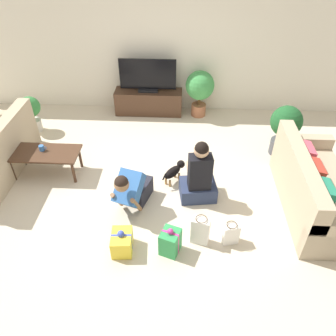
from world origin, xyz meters
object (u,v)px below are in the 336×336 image
person_sitting (199,178)px  mug (42,148)px  potted_plant_corner_left (31,111)px  potted_plant_back_right (200,88)px  gift_box_a (170,242)px  sofa_right (314,190)px  dog (174,171)px  potted_plant_corner_right (285,126)px  coffee_table (44,155)px  gift_box_b (122,242)px  gift_bag_a (230,234)px  person_kneeling (132,189)px  gift_bag_b (200,230)px  tv (148,77)px  tv_console (149,102)px

person_sitting → mug: bearing=-19.1°
mug → potted_plant_corner_left: bearing=118.3°
potted_plant_back_right → gift_box_a: bearing=-96.8°
person_sitting → sofa_right: bearing=168.5°
dog → potted_plant_corner_right: bearing=-117.5°
sofa_right → coffee_table: size_ratio=1.76×
gift_box_a → mug: 2.57m
potted_plant_corner_right → mug: bearing=-169.5°
gift_box_b → gift_bag_a: size_ratio=1.05×
coffee_table → dog: (2.04, -0.07, -0.18)m
potted_plant_back_right → person_sitting: 2.50m
person_sitting → gift_box_a: size_ratio=2.50×
dog → mug: 2.10m
person_kneeling → gift_box_a: bearing=-36.1°
potted_plant_back_right → potted_plant_corner_right: 1.90m
sofa_right → gift_bag_b: bearing=114.6°
potted_plant_corner_left → person_kneeling: bearing=-42.0°
person_sitting → potted_plant_back_right: bearing=-99.2°
potted_plant_corner_right → potted_plant_corner_left: bearing=173.7°
gift_bag_b → mug: bearing=151.8°
tv → dog: bearing=-74.2°
coffee_table → potted_plant_corner_right: potted_plant_corner_right is taller
tv → potted_plant_corner_right: 2.78m
tv → gift_bag_a: size_ratio=3.42×
gift_bag_a → gift_bag_b: gift_bag_b is taller
gift_box_a → mug: bearing=144.5°
person_sitting → gift_box_a: (-0.36, -1.00, -0.20)m
potted_plant_back_right → tv: bearing=177.2°
tv_console → person_sitting: (0.98, -2.54, 0.13)m
tv_console → person_kneeling: person_kneeling is taller
person_kneeling → gift_box_b: 0.79m
potted_plant_back_right → gift_bag_a: potted_plant_back_right is taller
sofa_right → gift_bag_a: sofa_right is taller
tv_console → tv: size_ratio=1.22×
dog → gift_box_a: size_ratio=1.06×
potted_plant_corner_left → person_sitting: size_ratio=0.70×
tv → coffee_table: bearing=-124.1°
sofa_right → mug: bearing=81.8°
coffee_table → tv: tv is taller
sofa_right → potted_plant_corner_left: size_ratio=2.73×
gift_bag_b → gift_box_b: bearing=-169.4°
potted_plant_back_right → dog: 2.20m
person_kneeling → gift_bag_b: bearing=-14.8°
gift_bag_a → tv: bearing=112.2°
tv → person_sitting: 2.75m
potted_plant_back_right → gift_bag_b: size_ratio=2.23×
person_sitting → person_kneeling: bearing=6.9°
potted_plant_back_right → gift_bag_a: 3.36m
coffee_table → person_sitting: size_ratio=1.09×
gift_bag_b → person_kneeling: bearing=148.1°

